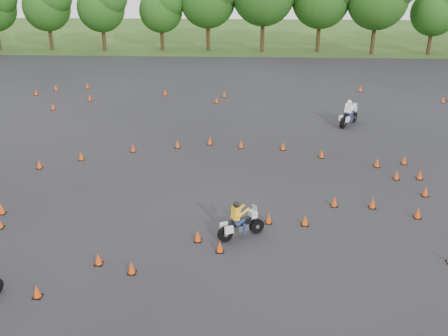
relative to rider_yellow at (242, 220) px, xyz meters
name	(u,v)px	position (x,y,z in m)	size (l,w,h in m)	color
ground	(220,234)	(-0.88, 0.16, -0.79)	(140.00, 140.00, 0.00)	#2D5119
asphalt_pad	(226,174)	(-0.88, 6.16, -0.79)	(62.00, 62.00, 0.00)	black
treeline	(280,14)	(3.38, 35.60, 3.91)	(87.03, 32.06, 10.93)	#214C15
traffic_cones	(224,174)	(-0.94, 5.61, -0.56)	(36.71, 33.27, 0.45)	#E84509
rider_yellow	(242,220)	(0.00, 0.00, 0.00)	(2.04, 0.63, 1.57)	yellow
rider_white	(349,112)	(6.87, 14.39, 0.08)	(2.25, 0.69, 1.74)	white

